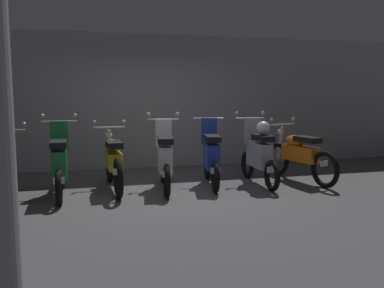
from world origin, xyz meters
The scene contains 9 objects.
ground_plane centered at (0.00, 0.00, 0.00)m, with size 80.00×80.00×0.00m, color #4C4C4F.
back_wall centered at (0.00, 2.54, 1.44)m, with size 16.00×0.30×2.88m, color gray.
motorbike_slot_0 centered at (-2.55, 0.30, 0.49)m, with size 0.59×1.95×1.15m.
motorbike_slot_1 centered at (-1.70, 0.24, 0.53)m, with size 0.59×1.68×1.29m.
motorbike_slot_2 centered at (-0.85, 0.48, 0.49)m, with size 0.59×1.95×1.15m.
motorbike_slot_3 centered at (0.01, 0.32, 0.53)m, with size 0.59×1.68×1.29m.
motorbike_slot_4 centered at (0.86, 0.41, 0.52)m, with size 0.56×1.67×1.18m.
motorbike_slot_5 centered at (1.70, 0.25, 0.57)m, with size 0.59×1.68×1.29m.
motorbike_slot_6 centered at (2.54, 0.33, 0.49)m, with size 0.63×1.93×1.15m.
Camera 1 is at (-1.28, -6.55, 1.64)m, focal length 38.78 mm.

